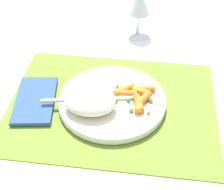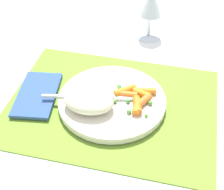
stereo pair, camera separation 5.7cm
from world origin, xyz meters
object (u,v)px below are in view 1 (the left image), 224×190
at_px(fork, 98,98).
at_px(napkin, 35,100).
at_px(plate, 112,101).
at_px(wine_glass, 139,3).
at_px(carrot_portion, 136,96).
at_px(rice_mound, 90,102).

height_order(fork, napkin, fork).
relative_size(plate, napkin, 1.56).
height_order(plate, wine_glass, wine_glass).
distance_m(fork, napkin, 0.14).
xyz_separation_m(carrot_portion, wine_glass, (-0.02, 0.30, 0.07)).
relative_size(fork, napkin, 1.34).
height_order(carrot_portion, wine_glass, wine_glass).
height_order(carrot_portion, napkin, carrot_portion).
relative_size(carrot_portion, wine_glass, 0.66).
relative_size(plate, rice_mound, 2.21).
height_order(plate, fork, fork).
relative_size(fork, wine_glass, 1.44).
bearing_deg(fork, napkin, -176.85).
bearing_deg(plate, napkin, -175.37).
height_order(rice_mound, napkin, rice_mound).
xyz_separation_m(rice_mound, fork, (0.01, 0.03, -0.02)).
bearing_deg(fork, plate, 11.63).
bearing_deg(carrot_portion, wine_glass, 93.55).
bearing_deg(carrot_portion, plate, -171.85).
xyz_separation_m(rice_mound, carrot_portion, (0.09, 0.05, -0.01)).
bearing_deg(wine_glass, carrot_portion, -86.45).
distance_m(plate, rice_mound, 0.06).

